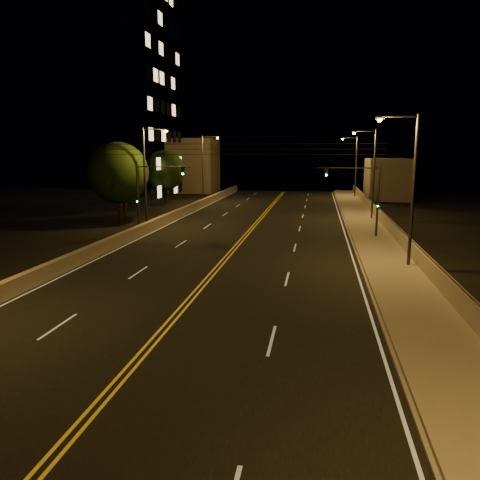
% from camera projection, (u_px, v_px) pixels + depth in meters
% --- Properties ---
extents(road, '(18.00, 120.00, 0.02)m').
position_uv_depth(road, '(213.00, 273.00, 28.11)').
color(road, black).
rests_on(road, ground).
extents(sidewalk, '(3.60, 120.00, 0.30)m').
position_uv_depth(sidewalk, '(400.00, 279.00, 26.34)').
color(sidewalk, gray).
rests_on(sidewalk, ground).
extents(curb, '(0.14, 120.00, 0.15)m').
position_uv_depth(curb, '(365.00, 279.00, 26.66)').
color(curb, gray).
rests_on(curb, ground).
extents(parapet_wall, '(0.30, 120.00, 1.00)m').
position_uv_depth(parapet_wall, '(431.00, 269.00, 25.96)').
color(parapet_wall, gray).
rests_on(parapet_wall, sidewalk).
extents(jersey_barrier, '(0.45, 120.00, 0.95)m').
position_uv_depth(jersey_barrier, '(73.00, 260.00, 29.48)').
color(jersey_barrier, gray).
rests_on(jersey_barrier, ground).
extents(distant_building_right, '(6.00, 10.00, 6.16)m').
position_uv_depth(distant_building_right, '(387.00, 179.00, 71.72)').
color(distant_building_right, '#6C635B').
rests_on(distant_building_right, ground).
extents(distant_building_left, '(8.00, 8.00, 9.45)m').
position_uv_depth(distant_building_left, '(194.00, 165.00, 83.63)').
color(distant_building_left, '#6C635B').
rests_on(distant_building_left, ground).
extents(parapet_rail, '(0.06, 120.00, 0.06)m').
position_uv_depth(parapet_rail, '(432.00, 260.00, 25.86)').
color(parapet_rail, black).
rests_on(parapet_rail, parapet_wall).
extents(lane_markings, '(17.32, 116.00, 0.00)m').
position_uv_depth(lane_markings, '(212.00, 274.00, 28.04)').
color(lane_markings, silver).
rests_on(lane_markings, road).
extents(streetlight_1, '(2.55, 0.28, 9.41)m').
position_uv_depth(streetlight_1, '(409.00, 182.00, 28.21)').
color(streetlight_1, '#2D2D33').
rests_on(streetlight_1, ground).
extents(streetlight_2, '(2.55, 0.28, 9.41)m').
position_uv_depth(streetlight_2, '(371.00, 169.00, 48.57)').
color(streetlight_2, '#2D2D33').
rests_on(streetlight_2, ground).
extents(streetlight_3, '(2.55, 0.28, 9.41)m').
position_uv_depth(streetlight_3, '(354.00, 163.00, 72.02)').
color(streetlight_3, '#2D2D33').
rests_on(streetlight_3, ground).
extents(streetlight_5, '(2.55, 0.28, 9.41)m').
position_uv_depth(streetlight_5, '(147.00, 171.00, 44.31)').
color(streetlight_5, '#2D2D33').
rests_on(streetlight_5, ground).
extents(streetlight_6, '(2.55, 0.28, 9.41)m').
position_uv_depth(streetlight_6, '(204.00, 164.00, 66.38)').
color(streetlight_6, '#2D2D33').
rests_on(streetlight_6, ground).
extents(traffic_signal_right, '(5.11, 0.31, 6.10)m').
position_uv_depth(traffic_signal_right, '(366.00, 193.00, 38.51)').
color(traffic_signal_right, '#2D2D33').
rests_on(traffic_signal_right, ground).
extents(traffic_signal_left, '(5.11, 0.31, 6.10)m').
position_uv_depth(traffic_signal_left, '(148.00, 190.00, 41.54)').
color(traffic_signal_left, '#2D2D33').
rests_on(traffic_signal_left, ground).
extents(overhead_wires, '(22.00, 0.03, 0.83)m').
position_uv_depth(overhead_wires, '(239.00, 149.00, 35.94)').
color(overhead_wires, black).
extents(building_tower, '(24.00, 15.00, 30.77)m').
position_uv_depth(building_tower, '(82.00, 95.00, 64.42)').
color(building_tower, '#6C635B').
rests_on(building_tower, ground).
extents(tree_0, '(6.04, 6.04, 8.18)m').
position_uv_depth(tree_0, '(118.00, 173.00, 46.28)').
color(tree_0, black).
rests_on(tree_0, ground).
extents(tree_1, '(4.75, 4.75, 6.44)m').
position_uv_depth(tree_1, '(124.00, 179.00, 53.63)').
color(tree_1, black).
rests_on(tree_1, ground).
extents(tree_2, '(5.46, 5.46, 7.39)m').
position_uv_depth(tree_2, '(165.00, 170.00, 64.22)').
color(tree_2, black).
rests_on(tree_2, ground).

